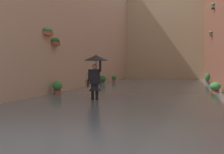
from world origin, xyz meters
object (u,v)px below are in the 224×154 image
object	(u,v)px
potted_plant_mid_right	(57,88)
potted_plant_near_left	(215,88)
potted_plant_far_left	(207,79)
potted_plant_near_right	(103,81)
person_wading	(95,69)
potted_plant_far_right	(114,79)

from	to	relation	value
potted_plant_mid_right	potted_plant_near_left	bearing A→B (deg)	-160.14
potted_plant_far_left	potted_plant_near_right	distance (m)	7.83
potted_plant_near_left	potted_plant_mid_right	size ratio (longest dim) A/B	0.85
potted_plant_far_left	person_wading	bearing A→B (deg)	67.05
potted_plant_far_left	potted_plant_mid_right	distance (m)	12.58
person_wading	potted_plant_near_right	xyz separation A→B (m)	(2.50, -9.96, -0.95)
potted_plant_near_left	potted_plant_far_left	xyz separation A→B (m)	(-0.11, -7.35, 0.13)
potted_plant_near_left	potted_plant_mid_right	xyz separation A→B (m)	(7.47, 2.70, 0.07)
potted_plant_far_right	potted_plant_far_left	world-z (taller)	potted_plant_far_left
person_wading	potted_plant_near_right	distance (m)	10.32
person_wading	potted_plant_near_left	world-z (taller)	person_wading
potted_plant_far_right	person_wading	bearing A→B (deg)	100.27
potted_plant_far_right	potted_plant_mid_right	bearing A→B (deg)	89.15
person_wading	potted_plant_far_right	distance (m)	13.20
potted_plant_far_left	potted_plant_far_right	bearing A→B (deg)	-7.60
potted_plant_mid_right	potted_plant_near_right	bearing A→B (deg)	-90.04
person_wading	potted_plant_mid_right	size ratio (longest dim) A/B	2.46
potted_plant_near_left	potted_plant_near_right	xyz separation A→B (m)	(7.46, -5.36, 0.05)
potted_plant_far_left	potted_plant_near_right	xyz separation A→B (m)	(7.57, 2.00, -0.08)
potted_plant_far_right	potted_plant_mid_right	world-z (taller)	potted_plant_mid_right
potted_plant_far_right	potted_plant_mid_right	distance (m)	11.04
potted_plant_near_left	potted_plant_far_left	world-z (taller)	potted_plant_far_left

